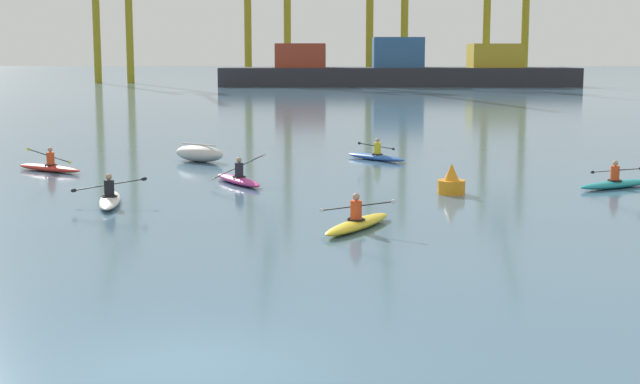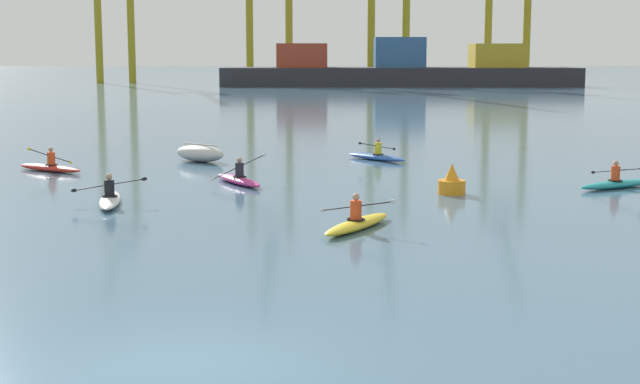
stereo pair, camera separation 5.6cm
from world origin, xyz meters
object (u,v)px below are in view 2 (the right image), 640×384
object	(u,v)px
capsized_dinghy	(200,153)
kayak_teal	(617,183)
kayak_white	(110,199)
kayak_red	(50,167)
channel_buoy	(452,183)
kayak_yellow	(357,222)
kayak_magenta	(239,179)
kayak_blue	(377,156)
container_barge	(399,70)

from	to	relation	value
capsized_dinghy	kayak_teal	size ratio (longest dim) A/B	0.85
kayak_white	kayak_red	bearing A→B (deg)	118.75
channel_buoy	kayak_yellow	distance (m)	6.90
capsized_dinghy	kayak_red	xyz separation A→B (m)	(-5.35, -3.39, -0.18)
channel_buoy	kayak_red	world-z (taller)	kayak_red
kayak_red	kayak_magenta	distance (m)	8.40
kayak_blue	container_barge	bearing A→B (deg)	85.53
container_barge	kayak_blue	xyz separation A→B (m)	(-7.57, -96.86, -2.16)
container_barge	channel_buoy	bearing A→B (deg)	-92.99
kayak_teal	container_barge	bearing A→B (deg)	90.13
capsized_dinghy	channel_buoy	world-z (taller)	channel_buoy
channel_buoy	kayak_red	xyz separation A→B (m)	(-14.90, 5.53, -0.19)
channel_buoy	kayak_yellow	xyz separation A→B (m)	(-3.21, -6.10, -0.19)
channel_buoy	kayak_magenta	xyz separation A→B (m)	(-7.19, 2.20, -0.19)
container_barge	channel_buoy	size ratio (longest dim) A/B	52.27
capsized_dinghy	kayak_white	bearing A→B (deg)	-95.35
container_barge	kayak_white	world-z (taller)	container_barge
kayak_teal	capsized_dinghy	bearing A→B (deg)	153.86
container_barge	kayak_white	size ratio (longest dim) A/B	15.14
capsized_dinghy	kayak_blue	distance (m)	7.57
kayak_yellow	container_barge	bearing A→B (deg)	85.55
channel_buoy	kayak_yellow	size ratio (longest dim) A/B	0.30
kayak_blue	kayak_yellow	bearing A→B (deg)	-94.34
kayak_magenta	kayak_teal	xyz separation A→B (m)	(12.97, -0.80, -0.00)
channel_buoy	kayak_blue	world-z (taller)	channel_buoy
kayak_red	kayak_white	size ratio (longest dim) A/B	0.93
channel_buoy	container_barge	bearing A→B (deg)	87.01
capsized_dinghy	kayak_blue	xyz separation A→B (m)	(7.54, 0.67, -0.18)
kayak_magenta	kayak_blue	world-z (taller)	kayak_magenta
channel_buoy	kayak_teal	world-z (taller)	channel_buoy
kayak_red	kayak_yellow	size ratio (longest dim) A/B	0.98
channel_buoy	kayak_teal	size ratio (longest dim) A/B	0.31
kayak_red	kayak_teal	size ratio (longest dim) A/B	0.99
kayak_magenta	kayak_teal	size ratio (longest dim) A/B	1.01
container_barge	kayak_white	distance (m)	109.96
channel_buoy	kayak_magenta	size ratio (longest dim) A/B	0.31
kayak_magenta	kayak_teal	distance (m)	13.00
kayak_white	kayak_teal	distance (m)	16.80
kayak_magenta	kayak_red	bearing A→B (deg)	156.64
kayak_white	kayak_teal	size ratio (longest dim) A/B	1.07
kayak_red	kayak_white	bearing A→B (deg)	-61.25
kayak_yellow	kayak_teal	size ratio (longest dim) A/B	1.02
kayak_blue	kayak_magenta	bearing A→B (deg)	-124.98
kayak_red	kayak_teal	xyz separation A→B (m)	(20.69, -4.13, -0.00)
capsized_dinghy	channel_buoy	bearing A→B (deg)	-43.04
kayak_yellow	kayak_blue	xyz separation A→B (m)	(1.19, 15.69, -0.00)
channel_buoy	kayak_yellow	bearing A→B (deg)	-117.72
kayak_blue	kayak_teal	size ratio (longest dim) A/B	0.91
kayak_red	kayak_magenta	world-z (taller)	kayak_magenta
kayak_blue	kayak_teal	bearing A→B (deg)	-46.41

